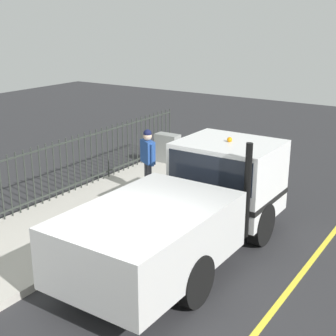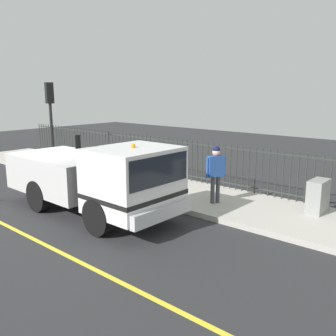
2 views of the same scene
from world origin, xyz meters
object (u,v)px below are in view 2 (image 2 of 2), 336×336
object	(u,v)px
utility_cabinet	(318,196)
traffic_light_near	(50,109)
worker_standing	(216,168)
work_truck	(99,176)

from	to	relation	value
utility_cabinet	traffic_light_near	bearing A→B (deg)	101.05
worker_standing	traffic_light_near	world-z (taller)	traffic_light_near
work_truck	worker_standing	bearing A→B (deg)	142.97
worker_standing	traffic_light_near	distance (m)	7.85
traffic_light_near	worker_standing	bearing A→B (deg)	104.00
traffic_light_near	work_truck	bearing A→B (deg)	78.19
worker_standing	traffic_light_near	bearing A→B (deg)	-54.64
work_truck	utility_cabinet	bearing A→B (deg)	129.46
work_truck	worker_standing	xyz separation A→B (m)	(2.80, -2.14, 0.07)
work_truck	traffic_light_near	size ratio (longest dim) A/B	1.60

